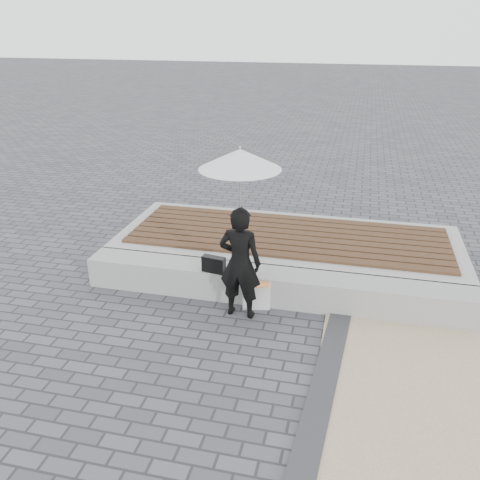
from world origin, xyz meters
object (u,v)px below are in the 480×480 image
seating_ledge (273,286)px  canvas_tote (256,294)px  handbag (214,264)px  woman (240,263)px  parasol (240,159)px

seating_ledge → canvas_tote: bearing=-127.3°
seating_ledge → handbag: (-0.75, -0.17, 0.31)m
handbag → canvas_tote: (0.57, -0.07, -0.32)m
woman → handbag: size_ratio=4.71×
seating_ledge → canvas_tote: 0.29m
woman → handbag: (-0.41, 0.28, -0.20)m
woman → canvas_tote: size_ratio=3.85×
parasol → canvas_tote: 1.80m
woman → canvas_tote: bearing=-124.6°
parasol → canvas_tote: size_ratio=3.22×
woman → canvas_tote: woman is taller
woman → handbag: woman is taller
woman → parasol: bearing=-0.0°
seating_ledge → handbag: handbag is taller
parasol → handbag: size_ratio=3.94×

